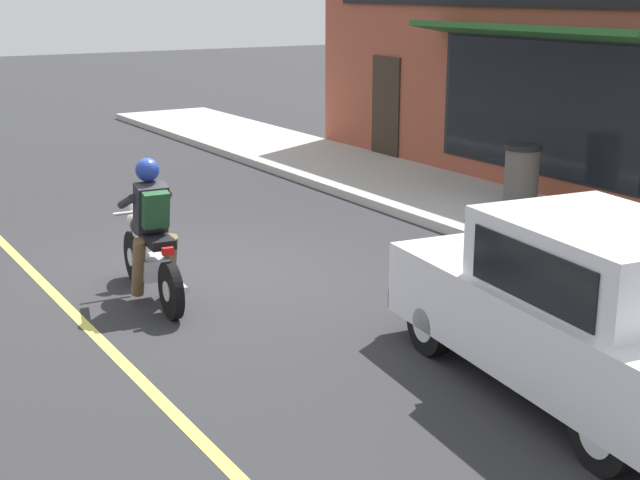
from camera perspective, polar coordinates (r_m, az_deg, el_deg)
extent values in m
plane|color=#2B2B2D|center=(10.91, -6.99, -2.39)|extent=(80.00, 80.00, 0.00)
cube|color=#ADAAA3|center=(15.88, 4.87, 3.66)|extent=(2.60, 22.00, 0.14)
cube|color=#D1C64C|center=(13.14, -19.73, -0.07)|extent=(0.12, 19.80, 0.01)
cube|color=brown|center=(16.02, 11.15, 10.88)|extent=(0.50, 10.31, 4.20)
cube|color=black|center=(14.97, 13.63, 8.29)|extent=(0.04, 4.33, 2.10)
cube|color=black|center=(14.98, 13.67, 8.30)|extent=(0.02, 4.54, 2.20)
cube|color=#2D2319|center=(18.14, 4.22, 8.32)|extent=(0.04, 0.90, 2.10)
cube|color=#235623|center=(14.64, 13.00, 12.90)|extent=(0.81, 4.95, 0.24)
cylinder|color=black|center=(10.82, -11.78, -1.04)|extent=(0.15, 0.63, 0.62)
cylinder|color=silver|center=(10.82, -11.78, -1.04)|extent=(0.14, 0.23, 0.22)
cylinder|color=black|center=(9.54, -9.51, -3.21)|extent=(0.15, 0.63, 0.62)
cylinder|color=silver|center=(9.54, -9.51, -3.21)|extent=(0.14, 0.23, 0.22)
cube|color=silver|center=(10.11, -10.66, -1.71)|extent=(0.31, 0.42, 0.24)
ellipsoid|color=black|center=(10.23, -11.17, 0.86)|extent=(0.34, 0.54, 0.24)
cube|color=black|center=(9.79, -10.38, 0.00)|extent=(0.31, 0.58, 0.10)
cylinder|color=silver|center=(10.64, -11.73, 0.44)|extent=(0.10, 0.33, 0.68)
cylinder|color=silver|center=(10.46, -11.63, 1.77)|extent=(0.56, 0.09, 0.04)
sphere|color=silver|center=(10.65, -11.85, 1.34)|extent=(0.16, 0.16, 0.16)
cylinder|color=silver|center=(9.82, -9.06, -2.77)|extent=(0.13, 0.55, 0.08)
cube|color=red|center=(9.46, -9.71, -0.72)|extent=(0.12, 0.07, 0.08)
cylinder|color=brown|center=(9.99, -11.54, -1.73)|extent=(0.17, 0.36, 0.71)
cylinder|color=brown|center=(10.08, -9.57, -1.47)|extent=(0.17, 0.36, 0.71)
cube|color=#232328|center=(9.88, -10.77, 2.04)|extent=(0.37, 0.35, 0.57)
cylinder|color=#232328|center=(10.04, -12.27, 2.42)|extent=(0.13, 0.53, 0.26)
cylinder|color=#232328|center=(10.15, -10.09, 2.67)|extent=(0.13, 0.53, 0.26)
sphere|color=navy|center=(9.85, -10.99, 4.43)|extent=(0.26, 0.26, 0.26)
cube|color=#1E4728|center=(9.72, -10.51, 1.96)|extent=(0.30, 0.26, 0.42)
cylinder|color=black|center=(8.59, 7.08, -5.34)|extent=(0.25, 0.62, 0.60)
cylinder|color=silver|center=(8.59, 7.08, -5.34)|extent=(0.24, 0.35, 0.33)
cylinder|color=black|center=(9.39, 14.63, -3.90)|extent=(0.25, 0.62, 0.60)
cylinder|color=silver|center=(9.39, 14.63, -3.90)|extent=(0.24, 0.35, 0.33)
cylinder|color=black|center=(6.85, 17.78, -11.72)|extent=(0.25, 0.62, 0.60)
cylinder|color=silver|center=(6.85, 17.78, -11.72)|extent=(0.24, 0.35, 0.33)
cube|color=silver|center=(7.99, 16.11, -5.21)|extent=(2.09, 3.88, 0.70)
cube|color=silver|center=(7.61, 17.67, -1.29)|extent=(1.67, 2.07, 0.66)
cube|color=black|center=(8.26, 13.66, -0.03)|extent=(1.36, 0.51, 0.51)
cube|color=black|center=(7.16, 13.33, -2.17)|extent=(0.22, 1.51, 0.46)
cube|color=silver|center=(9.09, 6.15, -1.32)|extent=(0.24, 0.07, 0.14)
cube|color=silver|center=(9.63, 11.37, -0.56)|extent=(0.24, 0.07, 0.14)
cube|color=#28282B|center=(9.44, 8.84, -3.13)|extent=(1.61, 0.32, 0.20)
cylinder|color=#514C47|center=(13.98, 12.76, 3.86)|extent=(0.52, 0.52, 0.90)
cylinder|color=black|center=(13.89, 12.89, 5.83)|extent=(0.56, 0.56, 0.08)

